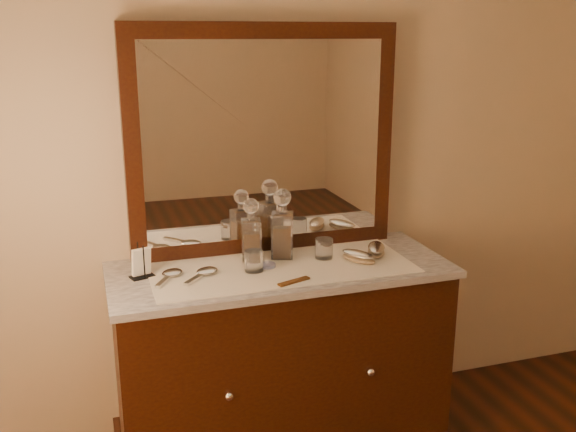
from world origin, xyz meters
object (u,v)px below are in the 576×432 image
object	(u,v)px
comb	(294,281)
brush_near	(359,256)
decanter_right	(282,231)
hand_mirror_inner	(205,272)
dresser_cabinet	(281,360)
brush_far	(376,249)
napkin_rack	(141,264)
mirror_frame	(264,141)
pin_dish	(267,265)
hand_mirror_outer	(171,274)
decanter_left	(251,236)

from	to	relation	value
comb	brush_near	xyz separation A→B (m)	(0.34, 0.14, 0.02)
decanter_right	brush_near	size ratio (longest dim) A/B	1.72
brush_near	hand_mirror_inner	world-z (taller)	brush_near
dresser_cabinet	comb	xyz separation A→B (m)	(-0.01, -0.20, 0.45)
hand_mirror_inner	comb	bearing A→B (deg)	-31.37
dresser_cabinet	brush_far	bearing A→B (deg)	0.82
napkin_rack	hand_mirror_inner	distance (m)	0.26
decanter_right	mirror_frame	bearing A→B (deg)	106.67
pin_dish	hand_mirror_outer	size ratio (longest dim) A/B	0.36
comb	brush_far	xyz separation A→B (m)	(0.45, 0.20, 0.02)
pin_dish	hand_mirror_inner	distance (m)	0.27
dresser_cabinet	decanter_left	xyz separation A→B (m)	(-0.10, 0.12, 0.55)
pin_dish	hand_mirror_outer	xyz separation A→B (m)	(-0.40, 0.02, 0.00)
dresser_cabinet	brush_far	xyz separation A→B (m)	(0.45, 0.01, 0.47)
mirror_frame	comb	bearing A→B (deg)	-90.90
comb	pin_dish	bearing A→B (deg)	85.35
brush_far	hand_mirror_inner	world-z (taller)	brush_far
hand_mirror_inner	dresser_cabinet	bearing A→B (deg)	0.49
dresser_cabinet	decanter_right	size ratio (longest dim) A/B	4.53
mirror_frame	decanter_right	size ratio (longest dim) A/B	3.89
comb	decanter_left	xyz separation A→B (m)	(-0.09, 0.32, 0.10)
mirror_frame	brush_near	world-z (taller)	mirror_frame
pin_dish	decanter_left	distance (m)	0.16
brush_far	napkin_rack	bearing A→B (deg)	177.26
mirror_frame	napkin_rack	size ratio (longest dim) A/B	8.44
brush_far	hand_mirror_outer	world-z (taller)	brush_far
hand_mirror_outer	mirror_frame	bearing A→B (deg)	25.91
pin_dish	brush_near	bearing A→B (deg)	-8.32
pin_dish	hand_mirror_outer	bearing A→B (deg)	177.70
comb	decanter_left	distance (m)	0.34
dresser_cabinet	decanter_left	world-z (taller)	decanter_left
brush_near	napkin_rack	bearing A→B (deg)	173.20
hand_mirror_inner	napkin_rack	bearing A→B (deg)	166.72
comb	hand_mirror_outer	xyz separation A→B (m)	(-0.45, 0.22, 0.00)
pin_dish	brush_near	distance (m)	0.40
dresser_cabinet	decanter_left	distance (m)	0.57
decanter_left	brush_far	xyz separation A→B (m)	(0.54, -0.11, -0.08)
dresser_cabinet	hand_mirror_outer	distance (m)	0.65
comb	dresser_cabinet	bearing A→B (deg)	69.02
hand_mirror_outer	hand_mirror_inner	bearing A→B (deg)	-9.82
pin_dish	hand_mirror_inner	size ratio (longest dim) A/B	0.38
brush_near	hand_mirror_inner	size ratio (longest dim) A/B	0.95
pin_dish	brush_near	world-z (taller)	brush_near
decanter_left	hand_mirror_inner	world-z (taller)	decanter_left
napkin_rack	brush_far	world-z (taller)	napkin_rack
mirror_frame	hand_mirror_outer	bearing A→B (deg)	-154.09
comb	decanter_left	world-z (taller)	decanter_left
decanter_left	hand_mirror_outer	xyz separation A→B (m)	(-0.37, -0.10, -0.10)
hand_mirror_inner	decanter_right	bearing A→B (deg)	16.68
pin_dish	decanter_right	distance (m)	0.18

